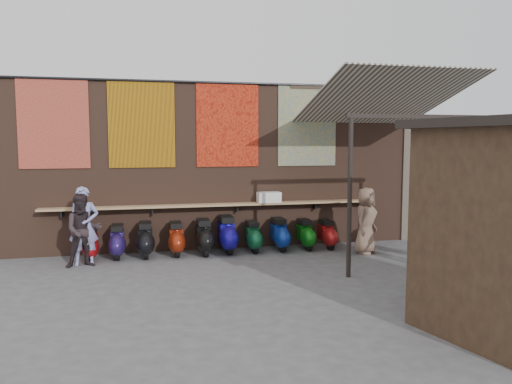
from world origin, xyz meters
TOP-DOWN VIEW (x-y plane):
  - ground at (0.00, 0.00)m, footprint 70.00×70.00m
  - brick_wall at (0.00, 2.70)m, footprint 10.00×0.40m
  - pier_right at (5.20, 2.70)m, footprint 0.50×0.50m
  - eating_counter at (0.00, 2.33)m, footprint 8.00×0.32m
  - shelf_box at (1.28, 2.30)m, footprint 0.55×0.31m
  - tapestry_redgold at (-3.60, 2.48)m, footprint 1.50×0.02m
  - tapestry_sun at (-1.70, 2.48)m, footprint 1.50×0.02m
  - tapestry_orange at (0.30, 2.48)m, footprint 1.50×0.02m
  - tapestry_multi at (2.30, 2.48)m, footprint 1.50×0.02m
  - hang_rail at (0.00, 2.47)m, footprint 9.50×0.06m
  - scooter_stool_0 at (-2.85, 1.99)m, footprint 0.32×0.72m
  - scooter_stool_1 at (-2.29, 2.05)m, footprint 0.35×0.77m
  - scooter_stool_2 at (-1.68, 2.01)m, footprint 0.37×0.82m
  - scooter_stool_3 at (-0.99, 2.02)m, footprint 0.36×0.79m
  - scooter_stool_4 at (-0.36, 1.95)m, footprint 0.38×0.85m
  - scooter_stool_5 at (0.19, 2.04)m, footprint 0.40×0.90m
  - scooter_stool_6 at (0.81, 2.00)m, footprint 0.34×0.75m
  - scooter_stool_7 at (1.46, 2.01)m, footprint 0.36×0.80m
  - scooter_stool_8 at (2.11, 1.98)m, footprint 0.34×0.76m
  - scooter_stool_9 at (2.65, 1.95)m, footprint 0.33×0.72m
  - diner_left at (-2.94, 1.57)m, footprint 0.62×0.42m
  - diner_right at (-2.94, 1.40)m, footprint 0.83×0.70m
  - shopper_navy at (4.11, -0.32)m, footprint 0.95×0.59m
  - shopper_grey at (4.68, -0.14)m, footprint 1.16×1.03m
  - shopper_tan at (3.31, 1.19)m, footprint 0.89×0.87m
  - stall_sign at (3.12, -2.73)m, footprint 1.17×0.34m
  - stall_shelf at (3.12, -2.73)m, footprint 2.08×0.63m
  - awning_canvas at (3.50, 0.90)m, footprint 3.20×3.28m
  - awning_ledger at (3.50, 2.49)m, footprint 3.30×0.08m
  - awning_header at (3.50, -0.60)m, footprint 3.00×0.08m
  - awning_post_left at (2.10, -0.60)m, footprint 0.09×0.09m
  - awning_post_right at (4.90, -0.60)m, footprint 0.09×0.09m

SIDE VIEW (x-z plane):
  - ground at x=0.00m, z-range 0.00..0.00m
  - scooter_stool_0 at x=-2.85m, z-range 0.00..0.68m
  - scooter_stool_9 at x=2.65m, z-range 0.00..0.69m
  - scooter_stool_6 at x=0.81m, z-range 0.00..0.72m
  - scooter_stool_8 at x=2.11m, z-range 0.00..0.72m
  - scooter_stool_1 at x=-2.29m, z-range 0.00..0.74m
  - scooter_stool_3 at x=-0.99m, z-range 0.00..0.75m
  - scooter_stool_7 at x=1.46m, z-range 0.00..0.76m
  - scooter_stool_2 at x=-1.68m, z-range 0.00..0.78m
  - scooter_stool_4 at x=-0.36m, z-range 0.00..0.81m
  - scooter_stool_5 at x=0.19m, z-range 0.00..0.85m
  - shopper_navy at x=4.11m, z-range 0.00..1.50m
  - diner_right at x=-2.94m, z-range 0.00..1.53m
  - shopper_tan at x=3.31m, z-range 0.00..1.55m
  - shopper_grey at x=4.68m, z-range 0.00..1.56m
  - diner_left at x=-2.94m, z-range 0.00..1.66m
  - stall_shelf at x=3.12m, z-range 0.98..1.04m
  - eating_counter at x=0.00m, z-range 1.08..1.12m
  - shelf_box at x=1.28m, z-range 1.12..1.38m
  - awning_post_left at x=2.10m, z-range 0.00..3.10m
  - awning_post_right at x=4.90m, z-range 0.00..3.10m
  - brick_wall at x=0.00m, z-range 0.00..4.00m
  - pier_right at x=5.20m, z-range 0.00..4.00m
  - stall_sign at x=3.12m, z-range 1.76..2.26m
  - tapestry_redgold at x=-3.60m, z-range 2.00..4.00m
  - tapestry_sun at x=-1.70m, z-range 2.00..4.00m
  - tapestry_orange at x=0.30m, z-range 2.00..4.00m
  - tapestry_multi at x=2.30m, z-range 2.00..4.00m
  - awning_header at x=3.50m, z-range 3.04..3.12m
  - awning_canvas at x=3.50m, z-range 3.07..4.03m
  - awning_ledger at x=3.50m, z-range 3.89..4.01m
  - hang_rail at x=0.00m, z-range 3.95..4.01m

